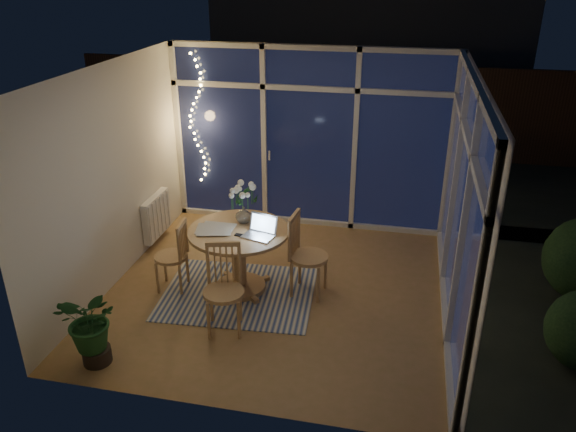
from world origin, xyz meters
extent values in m
plane|color=olive|center=(0.00, 0.00, 0.00)|extent=(4.00, 4.00, 0.00)
plane|color=white|center=(0.00, 0.00, 2.60)|extent=(4.00, 4.00, 0.00)
cube|color=silver|center=(0.00, 2.00, 1.30)|extent=(4.00, 0.04, 2.60)
cube|color=silver|center=(0.00, -2.00, 1.30)|extent=(4.00, 0.04, 2.60)
cube|color=silver|center=(-2.00, 0.00, 1.30)|extent=(0.04, 4.00, 2.60)
cube|color=silver|center=(2.00, 0.00, 1.30)|extent=(0.04, 4.00, 2.60)
cube|color=silver|center=(0.00, 1.96, 1.30)|extent=(4.00, 0.10, 2.60)
cube|color=silver|center=(1.96, 0.00, 1.30)|extent=(0.10, 4.00, 2.60)
cube|color=silver|center=(-1.94, 0.90, 0.40)|extent=(0.10, 0.70, 0.58)
cube|color=black|center=(0.50, 5.00, -0.06)|extent=(12.00, 6.00, 0.10)
cube|color=#311F12|center=(0.00, 5.50, 0.90)|extent=(11.00, 0.08, 1.80)
cube|color=#2E3137|center=(0.30, 8.50, 2.20)|extent=(7.00, 3.00, 2.20)
sphere|color=black|center=(-0.80, 3.40, 0.45)|extent=(0.90, 0.90, 0.90)
cube|color=beige|center=(-0.45, -0.17, 0.01)|extent=(1.86, 1.53, 0.01)
cylinder|color=#A66C4B|center=(-0.45, -0.07, 0.40)|extent=(1.25, 1.25, 0.80)
cube|color=#A66C4B|center=(-1.26, -0.20, 0.45)|extent=(0.45, 0.45, 0.89)
cube|color=#A66C4B|center=(0.36, 0.03, 0.51)|extent=(0.52, 0.52, 1.02)
cube|color=#A66C4B|center=(-0.38, -0.88, 0.49)|extent=(0.55, 0.55, 0.99)
imported|color=silver|center=(-0.45, 0.14, 0.90)|extent=(0.22, 0.22, 0.21)
imported|color=white|center=(-0.14, 0.11, 0.82)|extent=(0.16, 0.16, 0.04)
cube|color=white|center=(-0.73, -0.12, 0.81)|extent=(0.40, 0.31, 0.02)
cube|color=black|center=(-0.39, -0.20, 0.80)|extent=(0.13, 0.08, 0.01)
imported|color=#1A4A20|center=(-1.45, -1.65, 0.38)|extent=(0.65, 0.60, 0.76)
camera|label=1|loc=(1.32, -5.60, 3.63)|focal=35.00mm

